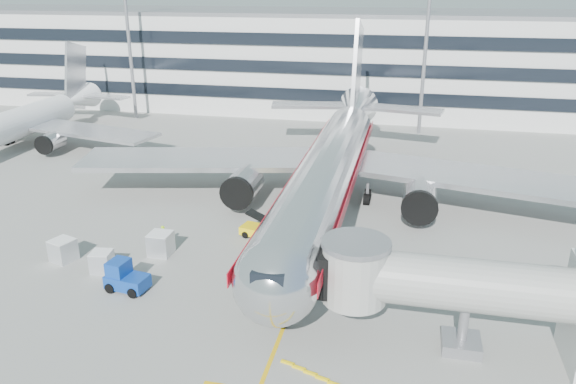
% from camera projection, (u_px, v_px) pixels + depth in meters
% --- Properties ---
extents(ground, '(180.00, 180.00, 0.00)m').
position_uv_depth(ground, '(308.00, 266.00, 41.97)').
color(ground, gray).
rests_on(ground, ground).
extents(lead_in_line, '(0.25, 70.00, 0.01)m').
position_uv_depth(lead_in_line, '(328.00, 215.00, 51.11)').
color(lead_in_line, '#DEA70B').
rests_on(lead_in_line, ground).
extents(main_jet, '(50.95, 48.70, 16.06)m').
position_uv_depth(main_jet, '(332.00, 165.00, 51.19)').
color(main_jet, silver).
rests_on(main_jet, ground).
extents(jet_bridge, '(17.80, 4.50, 7.00)m').
position_uv_depth(jet_bridge, '(500.00, 294.00, 30.84)').
color(jet_bridge, silver).
rests_on(jet_bridge, ground).
extents(terminal, '(150.00, 24.25, 15.60)m').
position_uv_depth(terminal, '(373.00, 60.00, 92.19)').
color(terminal, silver).
rests_on(terminal, ground).
extents(light_mast_west, '(2.40, 1.20, 25.45)m').
position_uv_depth(light_mast_west, '(127.00, 19.00, 82.18)').
color(light_mast_west, gray).
rests_on(light_mast_west, ground).
extents(light_mast_centre, '(2.40, 1.20, 25.45)m').
position_uv_depth(light_mast_centre, '(428.00, 23.00, 73.51)').
color(light_mast_centre, gray).
rests_on(light_mast_centre, ground).
extents(second_jet, '(38.21, 36.52, 12.04)m').
position_uv_depth(second_jet, '(13.00, 125.00, 70.12)').
color(second_jet, white).
rests_on(second_jet, ground).
extents(belt_loader, '(4.68, 2.50, 2.18)m').
position_uv_depth(belt_loader, '(266.00, 231.00, 46.32)').
color(belt_loader, yellow).
rests_on(belt_loader, ground).
extents(baggage_tug, '(3.04, 2.16, 2.13)m').
position_uv_depth(baggage_tug, '(125.00, 277.00, 38.49)').
color(baggage_tug, navy).
rests_on(baggage_tug, ground).
extents(cargo_container_left, '(2.03, 2.03, 1.71)m').
position_uv_depth(cargo_container_left, '(63.00, 250.00, 42.54)').
color(cargo_container_left, silver).
rests_on(cargo_container_left, ground).
extents(cargo_container_right, '(1.70, 1.70, 1.79)m').
position_uv_depth(cargo_container_right, '(161.00, 244.00, 43.50)').
color(cargo_container_right, silver).
rests_on(cargo_container_right, ground).
extents(cargo_container_front, '(1.64, 1.64, 1.54)m').
position_uv_depth(cargo_container_front, '(102.00, 261.00, 41.00)').
color(cargo_container_front, silver).
rests_on(cargo_container_front, ground).
extents(ramp_worker, '(0.79, 0.67, 1.84)m').
position_uv_depth(ramp_worker, '(164.00, 237.00, 44.63)').
color(ramp_worker, '#BDFF1A').
rests_on(ramp_worker, ground).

